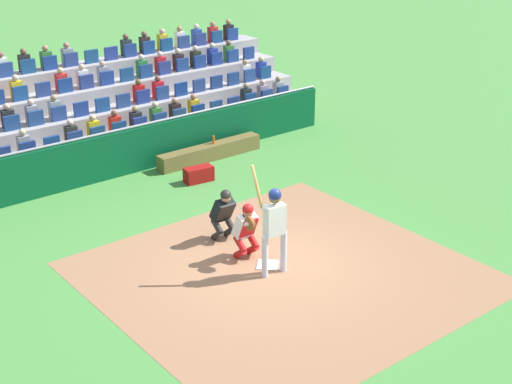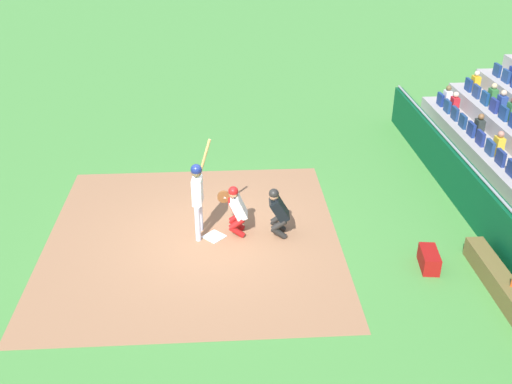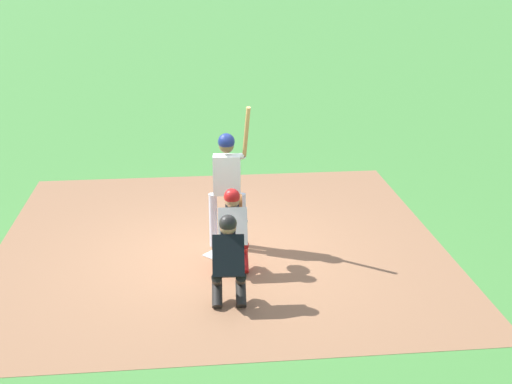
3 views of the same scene
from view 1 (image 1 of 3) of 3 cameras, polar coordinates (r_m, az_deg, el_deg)
ground_plane at (r=15.68m, az=0.89°, el=-5.60°), size 160.00×160.00×0.00m
infield_dirt_patch at (r=15.34m, az=2.09°, el=-6.28°), size 7.18×6.94×0.01m
home_plate_marker at (r=15.67m, az=0.89°, el=-5.55°), size 0.62×0.62×0.02m
batter_at_plate at (r=14.84m, az=1.37°, el=-2.24°), size 0.65×0.49×2.36m
catcher_crouching at (r=15.64m, az=-0.74°, el=-2.72°), size 0.47×0.71×1.29m
home_plate_umpire at (r=16.44m, az=-2.48°, el=-1.52°), size 0.48×0.51×1.26m
dugout_wall at (r=20.33m, az=-10.72°, el=2.83°), size 14.36×0.24×1.30m
dugout_bench at (r=21.36m, az=-3.52°, el=3.05°), size 3.32×0.40×0.44m
water_bottle_on_bench at (r=21.34m, az=-3.25°, el=3.99°), size 0.07×0.07×0.23m
equipment_duffel_bag at (r=19.84m, az=-4.37°, el=1.35°), size 0.80×0.46×0.40m
bleacher_stand at (r=23.32m, az=-14.96°, el=5.54°), size 16.38×3.69×2.74m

